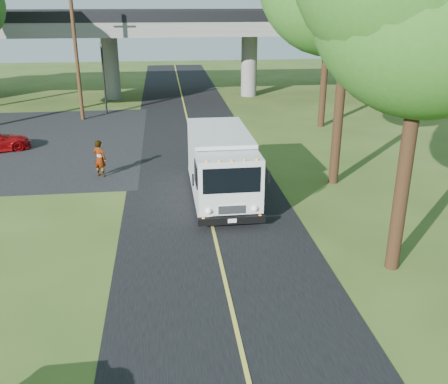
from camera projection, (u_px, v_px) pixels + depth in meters
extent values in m
plane|color=#38501C|center=(228.00, 295.00, 14.73)|extent=(120.00, 120.00, 0.00)
cube|color=black|center=(202.00, 180.00, 23.98)|extent=(7.00, 90.00, 0.02)
cube|color=black|center=(10.00, 143.00, 30.14)|extent=(16.00, 18.00, 0.01)
cube|color=gold|center=(202.00, 180.00, 23.97)|extent=(0.12, 90.00, 0.01)
cube|color=slate|center=(180.00, 26.00, 42.17)|extent=(50.00, 9.00, 1.20)
cube|color=black|center=(182.00, 17.00, 37.77)|extent=(50.00, 0.25, 0.80)
cube|color=black|center=(178.00, 13.00, 45.91)|extent=(50.00, 0.25, 0.80)
cylinder|color=slate|center=(111.00, 67.00, 42.69)|extent=(1.40, 1.40, 5.40)
cylinder|color=slate|center=(249.00, 65.00, 44.04)|extent=(1.40, 1.40, 5.40)
cylinder|color=slate|center=(379.00, 63.00, 45.39)|extent=(1.40, 1.40, 5.40)
cylinder|color=black|center=(104.00, 79.00, 37.17)|extent=(0.14, 0.14, 5.20)
imported|color=black|center=(101.00, 51.00, 36.45)|extent=(0.18, 0.22, 1.10)
cylinder|color=#472D19|center=(76.00, 56.00, 34.46)|extent=(0.26, 0.26, 9.00)
cylinder|color=#382314|center=(405.00, 165.00, 15.01)|extent=(0.44, 0.44, 7.00)
cylinder|color=#382314|center=(340.00, 102.00, 22.36)|extent=(0.44, 0.44, 7.70)
cylinder|color=#382314|center=(324.00, 77.00, 33.04)|extent=(0.44, 0.44, 6.65)
cube|color=silver|center=(219.00, 154.00, 22.15)|extent=(2.49, 4.53, 2.31)
cube|color=silver|center=(228.00, 181.00, 19.25)|extent=(2.47, 1.86, 2.10)
cube|color=black|center=(232.00, 180.00, 18.29)|extent=(2.15, 0.10, 0.97)
cube|color=black|center=(232.00, 220.00, 18.76)|extent=(2.57, 0.20, 0.29)
cube|color=silver|center=(220.00, 187.00, 22.28)|extent=(2.50, 5.96, 0.18)
cylinder|color=black|center=(201.00, 207.00, 19.73)|extent=(0.29, 0.92, 0.92)
cylinder|color=black|center=(253.00, 205.00, 19.98)|extent=(0.29, 0.92, 0.92)
cylinder|color=black|center=(194.00, 172.00, 23.71)|extent=(0.29, 0.92, 0.92)
cylinder|color=black|center=(237.00, 171.00, 23.96)|extent=(0.29, 0.92, 0.92)
imported|color=gray|center=(100.00, 159.00, 24.24)|extent=(0.80, 0.71, 1.83)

